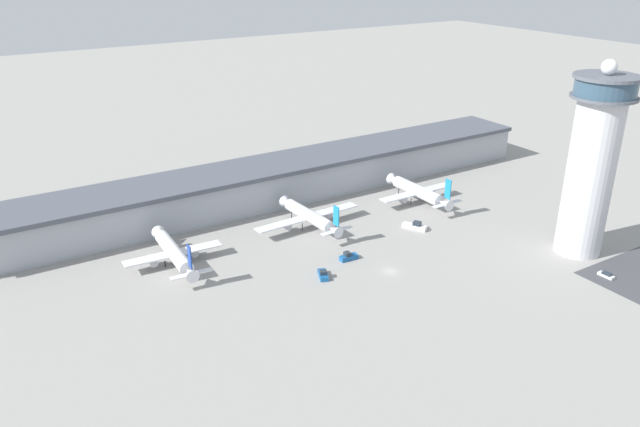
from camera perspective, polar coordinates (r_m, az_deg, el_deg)
ground_plane at (r=189.26m, az=6.43°, el=-5.30°), size 1000.00×1000.00×0.00m
terminal_building at (r=239.79m, az=-3.80°, el=3.07°), size 225.91×25.00×14.73m
control_tower at (r=206.16m, az=23.62°, el=4.34°), size 18.98×18.98×60.64m
airplane_gate_alpha at (r=195.12m, az=-13.20°, el=-3.51°), size 30.42×34.79×13.50m
airplane_gate_bravo at (r=214.12m, az=-0.99°, el=-0.25°), size 40.48×33.60×13.59m
airplane_gate_charlie at (r=238.30m, az=8.94°, el=2.00°), size 32.27×33.81×14.43m
service_truck_catering at (r=194.67m, az=2.62°, el=-3.99°), size 5.88×2.58×2.76m
service_truck_fuel at (r=184.60m, az=0.28°, el=-5.62°), size 4.54×6.57×2.50m
service_truck_baggage at (r=217.71m, az=8.68°, el=-1.16°), size 6.24×8.60×2.85m
car_maroon_suv at (r=203.57m, az=24.71°, el=-5.14°), size 2.05×4.77×1.39m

